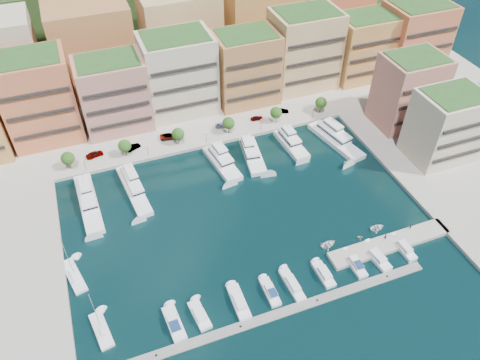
{
  "coord_description": "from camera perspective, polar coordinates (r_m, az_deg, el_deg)",
  "views": [
    {
      "loc": [
        -30.14,
        -77.91,
        89.18
      ],
      "look_at": [
        1.71,
        6.7,
        6.0
      ],
      "focal_mm": 35.0,
      "sensor_mm": 36.0,
      "label": 1
    }
  ],
  "objects": [
    {
      "name": "backblock_1",
      "position": [
        168.69,
        -17.39,
        14.99
      ],
      "size": [
        26.0,
        18.0,
        30.0
      ],
      "primitive_type": "cube",
      "color": "#B37543",
      "rests_on": "north_quay"
    },
    {
      "name": "apartment_east_b",
      "position": [
        144.7,
        23.81,
        6.07
      ],
      "size": [
        18.0,
        14.5,
        20.8
      ],
      "color": "beige",
      "rests_on": "east_quay"
    },
    {
      "name": "sailboat_0",
      "position": [
        106.09,
        -16.52,
        -17.19
      ],
      "size": [
        4.26,
        9.42,
        13.2
      ],
      "color": "white",
      "rests_on": "ground"
    },
    {
      "name": "apartment_6",
      "position": [
        176.43,
        14.66,
        15.43
      ],
      "size": [
        20.0,
        15.5,
        22.8
      ],
      "color": "#BB8344",
      "rests_on": "north_quay"
    },
    {
      "name": "lamppost_3",
      "position": [
        146.65,
        2.6,
        6.97
      ],
      "size": [
        0.3,
        0.3,
        4.2
      ],
      "color": "black",
      "rests_on": "north_quay"
    },
    {
      "name": "backblock_2",
      "position": [
        172.24,
        -7.2,
        17.15
      ],
      "size": [
        26.0,
        18.0,
        30.0
      ],
      "primitive_type": "cube",
      "color": "#E8C27B",
      "rests_on": "north_quay"
    },
    {
      "name": "cruiser_5",
      "position": [
        108.46,
        6.39,
        -12.6
      ],
      "size": [
        2.73,
        9.25,
        2.55
      ],
      "color": "white",
      "rests_on": "ground"
    },
    {
      "name": "cruiser_1",
      "position": [
        103.53,
        -8.02,
        -16.95
      ],
      "size": [
        3.5,
        8.94,
        2.66
      ],
      "color": "white",
      "rests_on": "ground"
    },
    {
      "name": "backblock_4",
      "position": [
        193.6,
        11.23,
        19.65
      ],
      "size": [
        26.0,
        18.0,
        30.0
      ],
      "primitive_type": "cube",
      "color": "#C86942",
      "rests_on": "north_quay"
    },
    {
      "name": "lamppost_4",
      "position": [
        153.51,
        8.88,
        8.28
      ],
      "size": [
        0.3,
        0.3,
        4.2
      ],
      "color": "black",
      "rests_on": "north_quay"
    },
    {
      "name": "tree_4",
      "position": [
        149.91,
        4.41,
        8.2
      ],
      "size": [
        3.8,
        3.8,
        5.65
      ],
      "color": "#473323",
      "rests_on": "north_quay"
    },
    {
      "name": "sailboat_1",
      "position": [
        115.88,
        -19.56,
        -11.02
      ],
      "size": [
        5.21,
        10.9,
        13.2
      ],
      "color": "white",
      "rests_on": "ground"
    },
    {
      "name": "tree_5",
      "position": [
        156.4,
        9.84,
        9.27
      ],
      "size": [
        3.8,
        3.8,
        5.65
      ],
      "color": "#473323",
      "rests_on": "north_quay"
    },
    {
      "name": "finger_pier",
      "position": [
        121.22,
        17.72,
        -7.51
      ],
      "size": [
        32.0,
        5.0,
        2.0
      ],
      "primitive_type": "cube",
      "color": "#9E998E",
      "rests_on": "ground"
    },
    {
      "name": "person_0",
      "position": [
        120.17,
        17.31,
        -6.61
      ],
      "size": [
        0.61,
        0.72,
        1.68
      ],
      "primitive_type": "imported",
      "rotation": [
        0.0,
        0.0,
        1.97
      ],
      "color": "#232647",
      "rests_on": "finger_pier"
    },
    {
      "name": "person_1",
      "position": [
        124.53,
        20.04,
        -5.34
      ],
      "size": [
        0.95,
        0.86,
        1.58
      ],
      "primitive_type": "imported",
      "rotation": [
        0.0,
        0.0,
        3.57
      ],
      "color": "#513430",
      "rests_on": "finger_pier"
    },
    {
      "name": "tree_2",
      "position": [
        141.53,
        -7.56,
        5.57
      ],
      "size": [
        3.8,
        3.8,
        5.65
      ],
      "color": "#473323",
      "rests_on": "north_quay"
    },
    {
      "name": "apartment_5",
      "position": [
        166.38,
        7.79,
        15.49
      ],
      "size": [
        22.0,
        16.5,
        26.8
      ],
      "color": "#E8C27B",
      "rests_on": "north_quay"
    },
    {
      "name": "car_3",
      "position": [
        149.22,
        -2.14,
        6.68
      ],
      "size": [
        4.87,
        2.73,
        1.33
      ],
      "primitive_type": "imported",
      "rotation": [
        0.0,
        0.0,
        1.37
      ],
      "color": "gray",
      "rests_on": "north_quay"
    },
    {
      "name": "yacht_0",
      "position": [
        130.73,
        -18.04,
        -2.31
      ],
      "size": [
        5.35,
        22.96,
        7.3
      ],
      "color": "white",
      "rests_on": "ground"
    },
    {
      "name": "tender_1",
      "position": [
        120.29,
        14.39,
        -6.75
      ],
      "size": [
        1.95,
        1.81,
        0.85
      ],
      "primitive_type": "imported",
      "rotation": [
        0.0,
        0.0,
        1.26
      ],
      "color": "#C3B695",
      "rests_on": "ground"
    },
    {
      "name": "east_quay",
      "position": [
        146.05,
        24.95,
        0.26
      ],
      "size": [
        34.0,
        76.0,
        2.0
      ],
      "primitive_type": "cube",
      "color": "#9E998E",
      "rests_on": "ground"
    },
    {
      "name": "backblock_3",
      "position": [
        180.76,
        2.49,
        18.7
      ],
      "size": [
        26.0,
        18.0,
        30.0
      ],
      "primitive_type": "cube",
      "color": "#BB8344",
      "rests_on": "north_quay"
    },
    {
      "name": "cruiser_7",
      "position": [
        114.37,
        13.85,
        -9.96
      ],
      "size": [
        2.44,
        7.94,
        2.66
      ],
      "color": "white",
      "rests_on": "ground"
    },
    {
      "name": "lamppost_1",
      "position": [
        139.06,
        -11.26,
        3.8
      ],
      "size": [
        0.3,
        0.3,
        4.2
      ],
      "color": "black",
      "rests_on": "north_quay"
    },
    {
      "name": "tree_0",
      "position": [
        140.13,
        -20.26,
        2.5
      ],
      "size": [
        3.8,
        3.8,
        5.65
      ],
      "color": "#473323",
      "rests_on": "north_quay"
    },
    {
      "name": "cruiser_6",
      "position": [
        111.14,
        10.18,
        -11.28
      ],
      "size": [
        2.65,
        7.42,
        2.55
      ],
      "color": "white",
      "rests_on": "ground"
    },
    {
      "name": "cruiser_3",
      "position": [
        105.31,
        -0.12,
        -14.7
      ],
      "size": [
        2.87,
        9.13,
        2.55
      ],
      "color": "white",
      "rests_on": "ground"
    },
    {
      "name": "south_pontoon",
      "position": [
        104.81,
        4.85,
        -15.95
      ],
      "size": [
        72.0,
        2.2,
        0.35
      ],
      "primitive_type": "cube",
      "color": "gray",
      "rests_on": "ground"
    },
    {
      "name": "cruiser_8",
      "position": [
        117.03,
        16.31,
        -9.03
      ],
      "size": [
        3.55,
        8.79,
        2.55
      ],
      "color": "white",
      "rests_on": "ground"
    },
    {
      "name": "tree_3",
      "position": [
        144.9,
        -1.42,
        6.96
      ],
      "size": [
        3.8,
        3.8,
        5.65
      ],
      "color": "#473323",
      "rests_on": "north_quay"
    },
    {
      "name": "yacht_1",
      "position": [
        131.17,
        -12.89,
        -0.91
      ],
      "size": [
        6.37,
        21.72,
        7.3
      ],
      "color": "white",
      "rests_on": "ground"
    },
    {
      "name": "tree_1",
      "position": [
        139.92,
        -13.89,
        4.07
      ],
      "size": [
        3.8,
        3.8,
        5.65
      ],
      "color": "#473323",
      "rests_on": "north_quay"
    },
    {
      "name": "car_1",
      "position": [
        143.8,
        -12.89,
        3.93
      ],
      "size": [
        4.82,
        3.21,
        1.5
      ],
      "primitive_type": "imported",
      "rotation": [
        0.0,
        0.0,
        1.96
      ],
      "color": "gray",
      "rests_on": "north_quay"
    },
    {
      "name": "ground",
      "position": [
        122.19,
        0.36,
        -4.26
      ],
      "size": [
        400.0,
        400.0,
        0.0
      ],
      "primitive_type": "plane",
      "color": "black",
      "rests_on": "ground"
    },
    {
      "name": "yacht_5",
      "position": [
        143.78,
        6.18,
        4.61
      ],
      "size": [
        5.52,
        15.3,
        7.3
      ],
      "color": "white",
      "rests_on": "ground"
    },
    {
      "name": "lamppost_0",
      "position": [
        138.65,
        -18.48,
        2.04
      ],
      "size": [
        0.3,
        0.3,
        4.2
      ],
      "color": "black",
      "rests_on": "north_quay"
    },
    {
      "name": "lamppost_2",
      "position": [
        141.77,
        -4.16,
        5.47
      ],
      "size": [
        0.3,
        0.3,
        4.2
      ],
      "color": "black",
      "rests_on": "north_quay"
    },
    {
      "name": "yacht_4",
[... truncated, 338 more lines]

